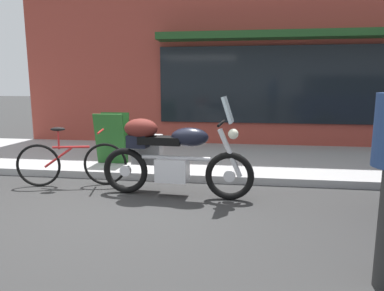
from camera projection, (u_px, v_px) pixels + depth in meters
name	position (u px, v px, depth m)	size (l,w,h in m)	color
ground_plane	(124.00, 206.00, 4.57)	(80.00, 80.00, 0.00)	#2D2D2D
touring_motorcycle	(168.00, 153.00, 4.91)	(2.17, 0.75, 1.41)	black
parked_bicycle	(72.00, 163.00, 5.42)	(1.64, 0.55, 0.92)	black
sandwich_board_sign	(112.00, 138.00, 6.45)	(0.55, 0.41, 0.92)	#1E511E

